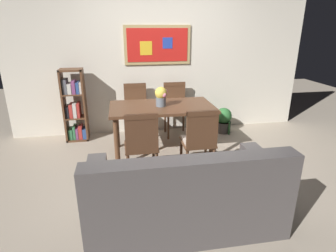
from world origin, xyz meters
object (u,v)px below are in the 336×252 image
Objects in this scene: dining_table at (162,112)px; leather_couch at (185,197)px; potted_ivy at (223,120)px; dining_chair_near_right at (199,138)px; flower_vase at (161,96)px; dining_chair_far_left at (136,106)px; dining_chair_near_left at (141,142)px; dining_chair_far_right at (175,105)px; bookshelf at (75,108)px.

dining_table is 0.83× the size of leather_couch.
potted_ivy is at bearing 29.87° from dining_table.
dining_chair_near_right is 0.91m from flower_vase.
dining_chair_far_left is 3.28× the size of flower_vase.
flower_vase is at bearing 89.30° from leather_couch.
leather_couch is (0.30, -2.46, -0.22)m from dining_chair_far_left.
dining_chair_near_left is at bearing -115.38° from dining_table.
dining_chair_near_right is 3.28× the size of flower_vase.
dining_chair_far_right is 0.96m from flower_vase.
dining_chair_far_left and dining_chair_near_left have the same top height.
bookshelf is at bearing 137.27° from dining_chair_near_right.
potted_ivy is (0.88, -0.08, -0.31)m from dining_chair_far_right.
bookshelf reaches higher than flower_vase.
dining_chair_near_right is 1.75m from potted_ivy.
dining_chair_far_right reaches higher than leather_couch.
potted_ivy is (0.88, 1.47, -0.31)m from dining_chair_near_right.
dining_table is 0.87m from dining_chair_far_left.
bookshelf reaches higher than potted_ivy.
leather_couch is (0.33, -0.89, -0.22)m from dining_chair_near_left.
leather_couch reaches higher than potted_ivy.
dining_chair_far_left is 0.51× the size of leather_couch.
flower_vase is at bearing -31.59° from bookshelf.
dining_chair_far_right is 1.69m from bookshelf.
dining_chair_far_right is 1.91× the size of potted_ivy.
dining_table is 5.36× the size of flower_vase.
bookshelf is 1.59m from flower_vase.
dining_chair_far_right is at bearing 175.05° from potted_ivy.
dining_chair_far_right is at bearing 65.48° from dining_table.
dining_table is 1.64× the size of dining_chair_far_right.
dining_chair_far_left is 1.00× the size of dining_chair_near_right.
dining_chair_near_right is at bearing 66.69° from leather_couch.
dining_chair_far_left and dining_chair_near_right have the same top height.
dining_chair_far_right is 0.51× the size of leather_couch.
dining_chair_far_right is at bearing 65.30° from flower_vase.
flower_vase reaches higher than dining_chair_far_left.
bookshelf is at bearing 179.70° from dining_chair_far_right.
bookshelf is (-1.69, 1.56, 0.02)m from dining_chair_near_right.
dining_chair_near_right is at bearing -66.51° from dining_chair_far_left.
dining_chair_far_right is 3.28× the size of flower_vase.
potted_ivy is at bearing 59.06° from dining_chair_near_right.
dining_table is 1.56m from bookshelf.
dining_chair_far_right is at bearing 65.06° from dining_chair_near_left.
dining_chair_near_left is 2.20m from potted_ivy.
leather_couch is at bearing -113.31° from dining_chair_near_right.
dining_table is at bearing 64.62° from dining_chair_near_left.
bookshelf reaches higher than dining_chair_near_right.
dining_table is 1.25× the size of bookshelf.
flower_vase is (-1.25, -0.73, 0.68)m from potted_ivy.
leather_couch is 3.78× the size of potted_ivy.
dining_chair_far_left is at bearing 113.49° from dining_chair_near_right.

